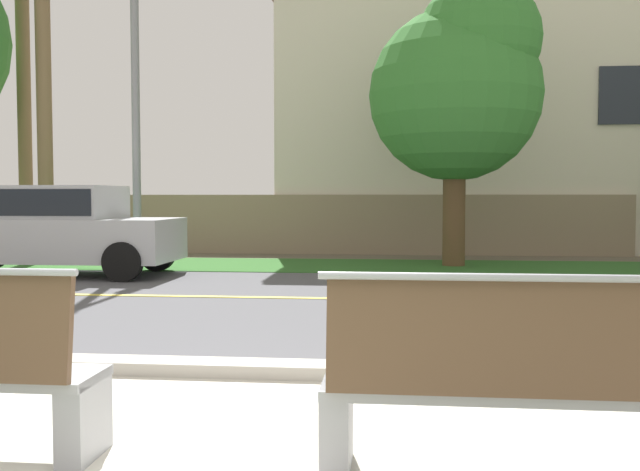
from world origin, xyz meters
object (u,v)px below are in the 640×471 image
object	(u,v)px
streetlamp	(139,61)
shade_tree_left	(461,82)
bench_right	(525,387)
car_silver_far	(51,226)

from	to	relation	value
streetlamp	shade_tree_left	xyz separation A→B (m)	(6.24, 0.33, -0.46)
bench_right	streetlamp	bearing A→B (deg)	118.46
bench_right	shade_tree_left	bearing A→B (deg)	86.63
car_silver_far	shade_tree_left	size ratio (longest dim) A/B	0.79
car_silver_far	shade_tree_left	xyz separation A→B (m)	(7.14, 2.28, 2.69)
streetlamp	shade_tree_left	bearing A→B (deg)	2.98
car_silver_far	streetlamp	distance (m)	3.81
streetlamp	shade_tree_left	distance (m)	6.27
bench_right	shade_tree_left	size ratio (longest dim) A/B	0.35
bench_right	streetlamp	world-z (taller)	streetlamp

